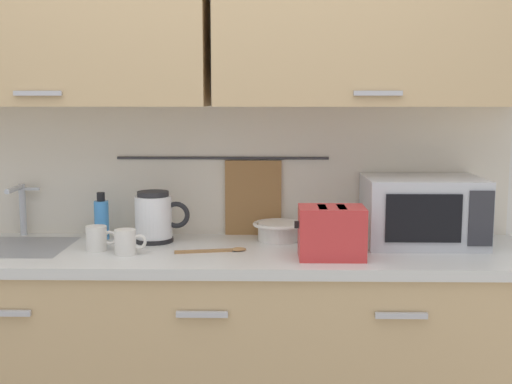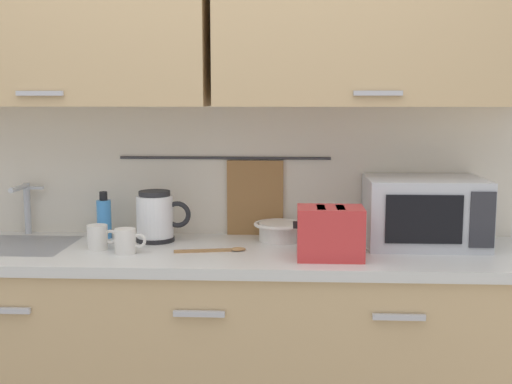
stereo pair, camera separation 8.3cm
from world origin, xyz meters
name	(u,v)px [view 2 (the right image)]	position (x,y,z in m)	size (l,w,h in m)	color
counter_unit	(208,357)	(-0.01, 0.30, 0.46)	(2.53, 0.64, 0.90)	tan
back_wall_assembly	(215,88)	(0.00, 0.53, 1.52)	(3.70, 0.41, 2.50)	silver
sink_faucet	(25,201)	(-0.82, 0.53, 1.04)	(0.09, 0.17, 0.22)	#B2B5BA
microwave	(424,212)	(0.85, 0.41, 1.04)	(0.46, 0.35, 0.27)	silver
electric_kettle	(156,217)	(-0.23, 0.42, 1.00)	(0.23, 0.16, 0.21)	black
dish_soap_bottle	(104,218)	(-0.46, 0.48, 0.99)	(0.06, 0.06, 0.20)	#3F8CD8
mug_near_sink	(98,237)	(-0.43, 0.27, 0.95)	(0.12, 0.08, 0.09)	silver
mixing_bowl	(280,230)	(0.27, 0.46, 0.94)	(0.21, 0.21, 0.08)	silver
toaster	(330,233)	(0.46, 0.16, 1.00)	(0.26, 0.17, 0.19)	red
mug_by_kettle	(126,241)	(-0.30, 0.20, 0.95)	(0.12, 0.08, 0.09)	silver
wooden_spoon	(219,250)	(0.04, 0.25, 0.91)	(0.28, 0.08, 0.01)	#9E7042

